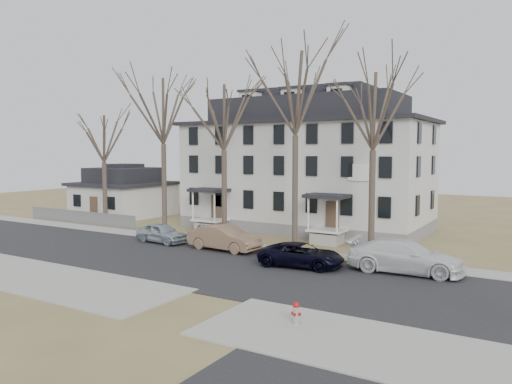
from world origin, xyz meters
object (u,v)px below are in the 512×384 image
Objects in this scene: tree_mid_right at (374,105)px; car_navy at (301,256)px; tree_far_left at (163,106)px; bicycle_left at (202,228)px; tree_mid_left at (224,113)px; tree_bungalow at (103,135)px; small_house at (124,194)px; car_silver at (162,233)px; tree_center at (296,87)px; car_tan at (224,238)px; boarding_house at (306,167)px; fire_hydrant at (296,313)px; car_white at (405,257)px.

car_navy is at bearing -113.90° from tree_mid_right.
tree_far_left is 10.40m from bicycle_left.
tree_mid_left is 1.18× the size of tree_bungalow.
tree_far_left reaches higher than bicycle_left.
small_house is 0.63× the size of tree_far_left.
tree_mid_right reaches higher than car_silver.
car_tan is (-3.46, -3.70, -10.24)m from tree_center.
boarding_house is 4.04× the size of car_tan.
car_tan is at bearing -157.57° from tree_mid_right.
tree_far_left reaches higher than tree_mid_left.
tree_far_left is 2.66× the size of car_tan.
car_navy is at bearing -19.54° from tree_far_left.
tree_mid_right is (8.50, -8.15, 4.22)m from boarding_house.
car_navy is (12.08, -1.60, -0.03)m from car_silver.
tree_far_left is at bearing 180.00° from tree_mid_right.
tree_far_left is 1.27× the size of tree_bungalow.
car_silver is (14.04, -9.96, -1.53)m from small_house.
car_tan is at bearing 69.03° from car_navy.
car_tan reaches higher than fire_hydrant.
boarding_house reaches higher than car_silver.
fire_hydrant is at bearing -47.06° from tree_mid_left.
tree_far_left is 6.05m from tree_mid_left.
car_silver is at bearing -51.05° from tree_far_left.
car_silver is (3.04, -3.77, -9.62)m from tree_far_left.
tree_far_left reaches higher than fire_hydrant.
car_silver is 0.82× the size of car_tan.
small_house is 30.08m from tree_mid_right.
tree_far_left is at bearing 143.56° from fire_hydrant.
car_white is (12.08, 0.04, 0.05)m from car_tan.
car_navy is at bearing -91.87° from car_silver.
tree_mid_right reaches higher than fire_hydrant.
tree_bungalow is 12.76m from bicycle_left.
tree_center is at bearing 23.45° from car_navy.
car_silver is 4.63× the size of fire_hydrant.
tree_bungalow is 30.73m from fire_hydrant.
tree_bungalow is at bearing 180.00° from tree_mid_right.
tree_mid_left is 7.01× the size of bicycle_left.
tree_mid_right reaches higher than car_navy.
tree_center reaches higher than tree_mid_right.
car_tan is (-8.96, -3.70, -8.75)m from tree_mid_right.
tree_center is at bearing -40.11° from car_tan.
fire_hydrant is at bearing -34.00° from small_house.
tree_center reaches higher than tree_mid_left.
car_tan is at bearing -98.45° from bicycle_left.
car_navy is at bearing -23.88° from small_house.
small_house is 19.53m from tree_mid_left.
tree_mid_right is 13.92× the size of fire_hydrant.
tree_mid_right is (28.50, -6.20, 7.35)m from small_house.
tree_mid_left is at bearing 37.48° from car_tan.
tree_mid_left is 2.47× the size of car_tan.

